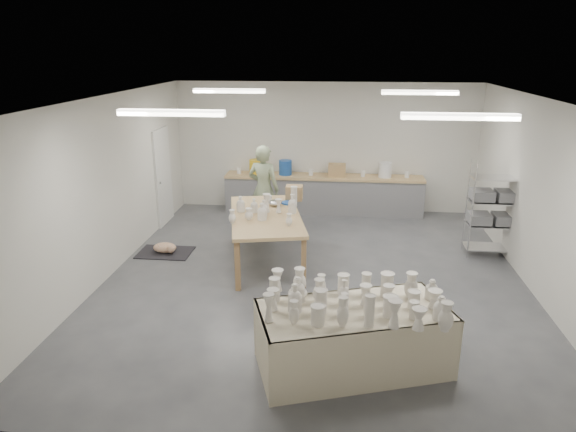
# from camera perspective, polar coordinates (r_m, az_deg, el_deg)

# --- Properties ---
(room) EXTENTS (8.00, 8.02, 3.00)m
(room) POSITION_cam_1_polar(r_m,az_deg,el_deg) (8.23, 2.45, 6.43)
(room) COLOR #424449
(room) RESTS_ON ground
(back_counter) EXTENTS (4.60, 0.60, 1.24)m
(back_counter) POSITION_cam_1_polar(r_m,az_deg,el_deg) (12.09, 3.91, 2.59)
(back_counter) COLOR #AB8253
(back_counter) RESTS_ON ground
(wire_shelf) EXTENTS (0.88, 0.48, 1.80)m
(wire_shelf) POSITION_cam_1_polar(r_m,az_deg,el_deg) (10.17, 21.80, 0.80)
(wire_shelf) COLOR silver
(wire_shelf) RESTS_ON ground
(drying_table) EXTENTS (2.48, 1.76, 1.17)m
(drying_table) POSITION_cam_1_polar(r_m,az_deg,el_deg) (6.38, 7.24, -12.94)
(drying_table) COLOR olive
(drying_table) RESTS_ON ground
(work_table) EXTENTS (1.69, 2.61, 1.28)m
(work_table) POSITION_cam_1_polar(r_m,az_deg,el_deg) (9.24, -2.16, 0.31)
(work_table) COLOR #AB8253
(work_table) RESTS_ON ground
(rug) EXTENTS (1.00, 0.70, 0.02)m
(rug) POSITION_cam_1_polar(r_m,az_deg,el_deg) (10.10, -13.49, -3.96)
(rug) COLOR black
(rug) RESTS_ON ground
(cat) EXTENTS (0.50, 0.41, 0.19)m
(cat) POSITION_cam_1_polar(r_m,az_deg,el_deg) (10.04, -13.45, -3.44)
(cat) COLOR white
(cat) RESTS_ON rug
(potter) EXTENTS (0.77, 0.61, 1.86)m
(potter) POSITION_cam_1_polar(r_m,az_deg,el_deg) (10.71, -2.72, 3.01)
(potter) COLOR gray
(potter) RESTS_ON ground
(red_stool) EXTENTS (0.38, 0.38, 0.32)m
(red_stool) POSITION_cam_1_polar(r_m,az_deg,el_deg) (11.15, -2.47, 0.20)
(red_stool) COLOR red
(red_stool) RESTS_ON ground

